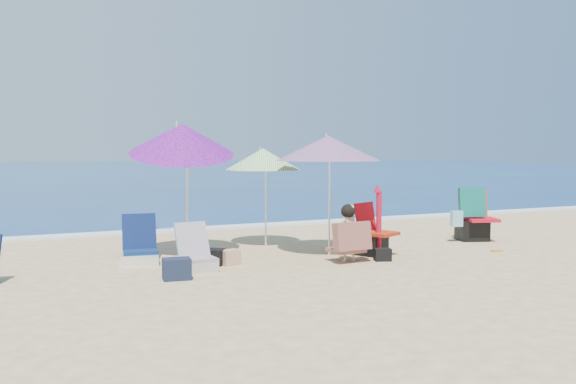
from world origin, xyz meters
name	(u,v)px	position (x,y,z in m)	size (l,w,h in m)	color
ground	(332,266)	(0.00, 0.00, 0.00)	(120.00, 120.00, 0.00)	#D8BC84
sea	(65,172)	(0.00, 45.00, -0.05)	(120.00, 80.00, 0.12)	navy
foam	(225,227)	(0.00, 5.10, 0.02)	(120.00, 0.50, 0.04)	white
umbrella_turquoise	(328,148)	(0.42, 0.94, 1.83)	(2.04, 2.04, 2.08)	white
umbrella_striped	(263,159)	(-0.23, 2.26, 1.63)	(1.80, 1.80, 1.87)	white
umbrella_blue	(182,139)	(-1.88, 1.83, 1.99)	(2.11, 2.16, 2.43)	silver
furled_umbrella	(379,217)	(1.10, 0.39, 0.67)	(0.16, 0.15, 1.23)	#B50C26
chair_navy	(140,251)	(-2.69, 1.46, 0.20)	(0.66, 0.76, 0.77)	#0E254F
chair_rainbow	(196,258)	(-2.04, 0.51, 0.19)	(0.55, 0.66, 0.71)	#F27555
camp_chair_left	(371,239)	(1.09, 0.60, 0.27)	(0.72, 0.83, 0.90)	#AD270C
camp_chair_right	(472,221)	(3.82, 1.16, 0.38)	(1.00, 0.87, 1.07)	red
person_center	(349,234)	(0.39, 0.14, 0.46)	(0.66, 0.57, 0.94)	tan
bag_navy_a	(177,269)	(-2.47, 0.01, 0.15)	(0.42, 0.32, 0.30)	#171E33
bag_black_a	(213,257)	(-1.68, 0.83, 0.13)	(0.43, 0.41, 0.25)	black
bag_tan	(230,257)	(-1.43, 0.72, 0.12)	(0.32, 0.26, 0.24)	tan
bag_navy_b	(359,241)	(1.18, 1.12, 0.16)	(0.48, 0.40, 0.31)	#191E37
bag_black_b	(383,255)	(0.95, 0.02, 0.10)	(0.31, 0.26, 0.20)	black
orange_item	(497,251)	(3.29, -0.06, 0.02)	(0.22, 0.11, 0.03)	orange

